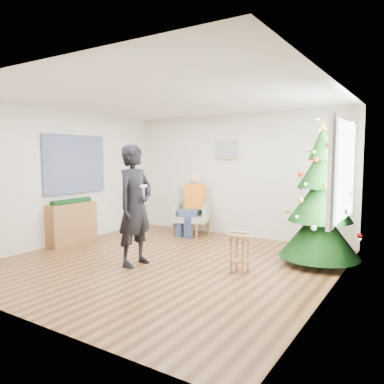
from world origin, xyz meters
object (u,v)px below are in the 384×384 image
Objects in this scene: christmas_tree at (320,201)px; console at (72,224)px; armchair at (192,217)px; stool at (240,253)px; standing_man at (135,205)px.

christmas_tree is 2.24× the size of console.
christmas_tree is at bearing -36.66° from armchair.
armchair is at bearing 137.05° from stool.
armchair is (-2.03, 1.89, 0.08)m from stool.
christmas_tree is 1.55m from stool.
stool is 0.57× the size of armchair.
stool is (-0.88, -1.05, -0.71)m from christmas_tree.
christmas_tree is 1.19× the size of standing_man.
christmas_tree reaches higher than standing_man.
stool is at bearing -129.89° from christmas_tree.
christmas_tree reaches higher than armchair.
stool is 2.77m from armchair.
christmas_tree reaches higher than stool.
standing_man is at bearing -161.19° from stool.
armchair is at bearing 55.65° from console.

